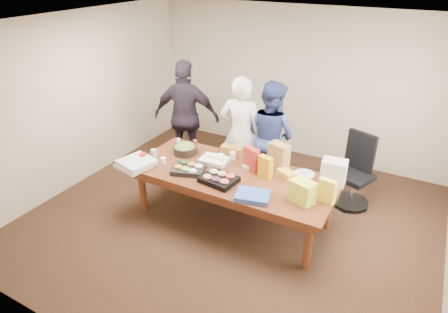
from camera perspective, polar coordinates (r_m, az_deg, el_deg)
The scene contains 36 objects.
floor at distance 5.71m, azimuth 1.23°, elevation -9.17°, with size 5.50×5.00×0.02m, color #47301E.
ceiling at distance 4.64m, azimuth 1.58°, elevation 18.94°, with size 5.50×5.00×0.02m, color white.
wall_back at distance 7.20m, azimuth 10.80°, elevation 10.43°, with size 5.50×0.04×2.70m, color beige.
wall_front at distance 3.33m, azimuth -19.49°, elevation -12.27°, with size 5.50×0.04×2.70m, color beige.
wall_left at distance 6.66m, azimuth -20.28°, elevation 7.83°, with size 0.04×5.00×2.70m, color beige.
conference_table at distance 5.49m, azimuth 1.27°, elevation -5.94°, with size 2.80×1.20×0.75m, color #4C1C0F.
office_chair at distance 6.04m, azimuth 18.67°, elevation -2.43°, with size 0.55×0.55×1.07m, color black.
person_center at distance 6.05m, azimuth 2.45°, elevation 3.31°, with size 0.68×0.44×1.85m, color silver.
person_right at distance 6.12m, azimuth 6.85°, elevation 3.00°, with size 0.86×0.67×1.77m, color navy.
person_left at distance 6.64m, azimuth -5.54°, elevation 5.81°, with size 1.13×0.47×1.93m, color #271E2A.
veggie_tray at distance 5.36m, azimuth -5.25°, elevation -1.88°, with size 0.43×0.34×0.07m, color black.
fruit_tray at distance 5.09m, azimuth -0.75°, elevation -3.39°, with size 0.46×0.36×0.07m, color black.
sheet_cake at distance 5.56m, azimuth -1.44°, elevation -0.60°, with size 0.39×0.29×0.07m, color white.
salad_bowl at distance 5.85m, azimuth -5.75°, elevation 1.01°, with size 0.36×0.36×0.12m, color black.
chip_bag_blue at distance 4.78m, azimuth 4.25°, elevation -5.78°, with size 0.41×0.31×0.06m, color #3257B2.
chip_bag_red at distance 5.32m, azimuth 4.05°, elevation -0.39°, with size 0.23×0.09×0.34m, color #AA291E.
chip_bag_yellow at distance 4.79m, azimuth 14.91°, elevation -4.95°, with size 0.21×0.08×0.31m, color yellow.
chip_bag_orange at distance 5.18m, azimuth 6.10°, elevation -1.54°, with size 0.19×0.09×0.30m, color orange.
mayo_jar at distance 5.63m, azimuth 1.29°, elevation 0.11°, with size 0.08×0.08×0.13m, color white.
mustard_bottle at distance 5.52m, azimuth 4.81°, elevation -0.38°, with size 0.05×0.05×0.15m, color yellow.
dressing_bottle at distance 5.87m, azimuth -4.24°, elevation 1.57°, with size 0.06×0.06×0.19m, color brown.
ranch_bottle at distance 5.97m, azimuth -6.72°, elevation 1.85°, with size 0.06×0.06×0.17m, color silver.
banana_bunch at distance 5.27m, azimuth 9.17°, elevation -2.52°, with size 0.26×0.15×0.09m, color yellow.
bread_loaf at distance 5.76m, azimuth 1.21°, elevation 0.85°, with size 0.33×0.15×0.13m, color #936024.
kraft_bag at distance 5.41m, azimuth 8.05°, elevation 0.06°, with size 0.28×0.16×0.37m, color #9E753E.
red_cup at distance 5.69m, azimuth -11.84°, elevation -0.15°, with size 0.10×0.10×0.13m, color #AC1F0C.
clear_cup_a at distance 5.57m, azimuth -8.93°, elevation -0.66°, with size 0.08×0.08×0.10m, color white.
clear_cup_b at distance 5.81m, azimuth -10.30°, elevation 0.49°, with size 0.08×0.08×0.12m, color silver.
pizza_box_lower at distance 5.60m, azimuth -12.93°, elevation -1.23°, with size 0.43×0.43×0.05m, color beige.
pizza_box_upper at distance 5.57m, azimuth -12.74°, elevation -0.77°, with size 0.43×0.43×0.05m, color silver.
plate_a at distance 5.38m, azimuth 11.73°, elevation -2.54°, with size 0.28×0.28×0.02m, color white.
plate_b at distance 5.32m, azimuth 10.90°, elevation -2.80°, with size 0.25×0.25×0.02m, color silver.
dip_bowl_a at distance 5.42m, azimuth 3.57°, elevation -1.49°, with size 0.16×0.16×0.06m, color beige.
dip_bowl_b at distance 5.68m, azimuth -0.53°, elevation -0.01°, with size 0.13×0.13×0.05m, color white.
grocery_bag_white at distance 5.19m, azimuth 15.83°, elevation -2.22°, with size 0.31×0.22×0.33m, color white.
grocery_bag_yellow at distance 4.73m, azimuth 11.52°, elevation -5.12°, with size 0.28×0.19×0.28m, color #E3F137.
Camera 1 is at (2.11, -4.08, 3.39)m, focal length 31.06 mm.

